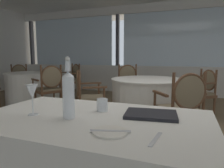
% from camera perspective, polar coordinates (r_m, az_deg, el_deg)
% --- Properties ---
extents(ground_plane, '(14.11, 14.11, 0.00)m').
position_cam_1_polar(ground_plane, '(2.62, 9.31, -17.78)').
color(ground_plane, '#756047').
extents(window_wall_far, '(10.85, 0.14, 2.69)m').
position_cam_1_polar(window_wall_far, '(6.26, 16.63, 6.86)').
color(window_wall_far, silver).
rests_on(window_wall_far, ground_plane).
extents(side_plate, '(0.17, 0.17, 0.01)m').
position_cam_1_polar(side_plate, '(1.01, -0.49, -13.26)').
color(side_plate, silver).
rests_on(side_plate, foreground_table).
extents(butter_knife, '(0.20, 0.07, 0.00)m').
position_cam_1_polar(butter_knife, '(1.01, -0.49, -12.99)').
color(butter_knife, silver).
rests_on(butter_knife, foreground_table).
extents(dinner_fork, '(0.04, 0.18, 0.00)m').
position_cam_1_polar(dinner_fork, '(0.95, 12.09, -14.86)').
color(dinner_fork, silver).
rests_on(dinner_fork, foreground_table).
extents(water_bottle, '(0.07, 0.07, 0.37)m').
position_cam_1_polar(water_bottle, '(1.23, -12.11, -2.57)').
color(water_bottle, white).
rests_on(water_bottle, foreground_table).
extents(wine_glass, '(0.07, 0.07, 0.20)m').
position_cam_1_polar(wine_glass, '(1.37, -21.51, -2.19)').
color(wine_glass, white).
rests_on(wine_glass, foreground_table).
extents(water_tumbler, '(0.07, 0.07, 0.09)m').
position_cam_1_polar(water_tumbler, '(1.38, -2.76, -5.85)').
color(water_tumbler, white).
rests_on(water_tumbler, foreground_table).
extents(menu_book, '(0.34, 0.27, 0.02)m').
position_cam_1_polar(menu_book, '(1.30, 10.84, -8.36)').
color(menu_book, black).
rests_on(menu_book, foreground_table).
extents(background_table_0, '(1.26, 1.26, 0.75)m').
position_cam_1_polar(background_table_0, '(3.56, 10.00, -4.56)').
color(background_table_0, silver).
rests_on(background_table_0, ground_plane).
extents(dining_chair_0_0, '(0.65, 0.64, 0.95)m').
position_cam_1_polar(dining_chair_0_0, '(2.61, 19.25, -5.35)').
color(dining_chair_0_0, brown).
rests_on(dining_chair_0_0, ground_plane).
extents(dining_chair_0_1, '(0.64, 0.65, 0.90)m').
position_cam_1_polar(dining_chair_0_1, '(4.06, 23.86, -1.38)').
color(dining_chair_0_1, brown).
rests_on(dining_chair_0_1, ground_plane).
extents(dining_chair_0_2, '(0.65, 0.64, 0.96)m').
position_cam_1_polar(dining_chair_0_2, '(4.51, 4.79, 0.41)').
color(dining_chair_0_2, brown).
rests_on(dining_chair_0_2, ground_plane).
extents(dining_chair_0_3, '(0.64, 0.65, 0.91)m').
position_cam_1_polar(dining_chair_0_3, '(3.27, -7.22, -2.79)').
color(dining_chair_0_3, brown).
rests_on(dining_chair_0_3, ground_plane).
extents(background_table_1, '(1.27, 1.27, 0.75)m').
position_cam_1_polar(background_table_1, '(5.29, -21.26, -1.01)').
color(background_table_1, silver).
rests_on(background_table_1, ground_plane).
extents(dining_chair_1_0, '(0.65, 0.63, 0.94)m').
position_cam_1_polar(dining_chair_1_0, '(5.67, -11.11, 1.74)').
color(dining_chair_1_0, brown).
rests_on(dining_chair_1_0, ground_plane).
extents(dining_chair_1_1, '(0.63, 0.65, 0.92)m').
position_cam_1_polar(dining_chair_1_1, '(6.29, -24.24, 1.59)').
color(dining_chair_1_1, brown).
rests_on(dining_chair_1_1, ground_plane).
extents(dining_chair_1_3, '(0.63, 0.65, 0.97)m').
position_cam_1_polar(dining_chair_1_3, '(4.27, -17.07, -0.27)').
color(dining_chair_1_3, brown).
rests_on(dining_chair_1_3, ground_plane).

